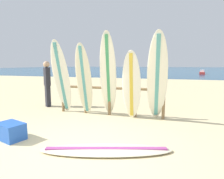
% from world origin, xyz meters
% --- Properties ---
extents(ground_plane, '(120.00, 120.00, 0.00)m').
position_xyz_m(ground_plane, '(0.00, 0.00, 0.00)').
color(ground_plane, beige).
extents(ocean_water, '(120.00, 80.00, 0.01)m').
position_xyz_m(ocean_water, '(0.00, 58.00, 0.00)').
color(ocean_water, navy).
rests_on(ocean_water, ground).
extents(surfboard_rack, '(3.44, 0.09, 1.02)m').
position_xyz_m(surfboard_rack, '(-0.09, 2.62, 0.63)').
color(surfboard_rack, olive).
rests_on(surfboard_rack, ground).
extents(surfboard_leaning_far_left, '(0.60, 0.84, 2.36)m').
position_xyz_m(surfboard_leaning_far_left, '(-1.62, 2.34, 1.18)').
color(surfboard_leaning_far_left, white).
rests_on(surfboard_leaning_far_left, ground).
extents(surfboard_leaning_left, '(0.57, 0.77, 2.24)m').
position_xyz_m(surfboard_leaning_left, '(-0.81, 2.30, 1.12)').
color(surfboard_leaning_left, beige).
rests_on(surfboard_leaning_left, ground).
extents(surfboard_leaning_center_left, '(0.68, 1.13, 2.52)m').
position_xyz_m(surfboard_leaning_center_left, '(-0.03, 2.31, 1.26)').
color(surfboard_leaning_center_left, white).
rests_on(surfboard_leaning_center_left, ground).
extents(surfboard_leaning_center, '(0.57, 0.57, 2.01)m').
position_xyz_m(surfboard_leaning_center, '(0.68, 2.27, 1.00)').
color(surfboard_leaning_center, white).
rests_on(surfboard_leaning_center, ground).
extents(surfboard_leaning_center_right, '(0.62, 1.14, 2.46)m').
position_xyz_m(surfboard_leaning_center_right, '(1.39, 2.23, 1.23)').
color(surfboard_leaning_center_right, white).
rests_on(surfboard_leaning_center_right, ground).
extents(surfboard_lying_on_sand, '(2.52, 1.23, 0.08)m').
position_xyz_m(surfboard_lying_on_sand, '(0.61, 0.14, 0.04)').
color(surfboard_lying_on_sand, beige).
rests_on(surfboard_lying_on_sand, ground).
extents(beachgoer_standing, '(0.33, 0.31, 1.73)m').
position_xyz_m(beachgoer_standing, '(-2.69, 3.12, 0.95)').
color(beachgoer_standing, '#26262D').
rests_on(beachgoer_standing, ground).
extents(small_boat_offshore, '(1.14, 2.82, 0.71)m').
position_xyz_m(small_boat_offshore, '(7.00, 29.63, 0.26)').
color(small_boat_offshore, '#B22D28').
rests_on(small_boat_offshore, ocean_water).
extents(cooler_box, '(0.69, 0.56, 0.36)m').
position_xyz_m(cooler_box, '(-1.56, 0.13, 0.18)').
color(cooler_box, blue).
rests_on(cooler_box, ground).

